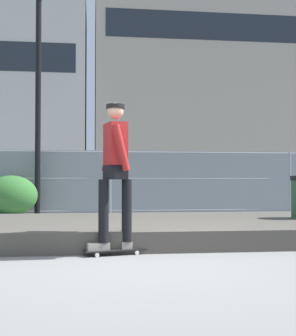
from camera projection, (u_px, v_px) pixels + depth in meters
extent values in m
plane|color=slate|center=(140.00, 264.00, 5.20)|extent=(120.00, 120.00, 0.00)
cube|color=#4C473F|center=(125.00, 229.00, 7.68)|extent=(10.89, 3.63, 0.28)
cube|color=black|center=(115.00, 250.00, 5.84)|extent=(0.82, 0.39, 0.02)
cylinder|color=silver|center=(132.00, 251.00, 6.02)|extent=(0.06, 0.04, 0.05)
cylinder|color=silver|center=(137.00, 253.00, 5.85)|extent=(0.06, 0.04, 0.05)
cylinder|color=silver|center=(93.00, 253.00, 5.83)|extent=(0.06, 0.04, 0.05)
cylinder|color=silver|center=(97.00, 255.00, 5.66)|extent=(0.06, 0.04, 0.05)
cube|color=#99999E|center=(134.00, 250.00, 5.94)|extent=(0.08, 0.15, 0.01)
cube|color=#99999E|center=(95.00, 252.00, 5.75)|extent=(0.08, 0.15, 0.01)
cube|color=gray|center=(132.00, 245.00, 5.92)|extent=(0.30, 0.17, 0.09)
cube|color=gray|center=(98.00, 247.00, 5.77)|extent=(0.30, 0.17, 0.09)
cylinder|color=black|center=(127.00, 210.00, 5.91)|extent=(0.13, 0.13, 0.80)
cylinder|color=black|center=(104.00, 211.00, 5.80)|extent=(0.13, 0.13, 0.80)
cube|color=black|center=(115.00, 172.00, 5.87)|extent=(0.32, 0.39, 0.18)
cube|color=maroon|center=(115.00, 144.00, 5.88)|extent=(0.31, 0.42, 0.54)
cylinder|color=maroon|center=(110.00, 150.00, 6.11)|extent=(0.25, 0.14, 0.58)
cylinder|color=maroon|center=(121.00, 148.00, 5.65)|extent=(0.25, 0.14, 0.58)
sphere|color=tan|center=(115.00, 111.00, 5.89)|extent=(0.21, 0.21, 0.21)
cylinder|color=black|center=(115.00, 107.00, 5.90)|extent=(0.24, 0.24, 0.05)
cylinder|color=gray|center=(110.00, 182.00, 13.69)|extent=(0.06, 0.06, 1.85)
cylinder|color=gray|center=(290.00, 182.00, 14.37)|extent=(0.06, 0.06, 1.85)
cylinder|color=gray|center=(110.00, 152.00, 13.72)|extent=(22.43, 0.04, 0.04)
cylinder|color=gray|center=(110.00, 178.00, 13.70)|extent=(22.43, 0.04, 0.04)
cylinder|color=gray|center=(110.00, 211.00, 13.67)|extent=(22.43, 0.04, 0.04)
cube|color=gray|center=(110.00, 182.00, 13.69)|extent=(22.43, 0.01, 1.85)
cylinder|color=black|center=(38.00, 106.00, 13.15)|extent=(0.16, 0.16, 6.16)
cube|color=black|center=(0.00, 189.00, 16.53)|extent=(4.53, 2.13, 0.70)
cylinder|color=black|center=(40.00, 197.00, 17.62)|extent=(0.66, 0.29, 0.64)
cylinder|color=black|center=(39.00, 199.00, 15.95)|extent=(0.66, 0.29, 0.64)
cube|color=navy|center=(147.00, 188.00, 17.00)|extent=(4.52, 2.12, 0.70)
cube|color=#23282D|center=(142.00, 170.00, 16.98)|extent=(2.31, 1.76, 0.64)
cylinder|color=black|center=(177.00, 197.00, 18.09)|extent=(0.66, 0.29, 0.64)
cylinder|color=black|center=(189.00, 198.00, 16.42)|extent=(0.66, 0.29, 0.64)
cylinder|color=black|center=(108.00, 197.00, 17.57)|extent=(0.66, 0.29, 0.64)
cylinder|color=black|center=(113.00, 199.00, 15.89)|extent=(0.66, 0.29, 0.64)
cube|color=#9E9384|center=(196.00, 75.00, 47.63)|extent=(20.69, 13.27, 23.85)
cube|color=#1E232B|center=(212.00, 26.00, 41.11)|extent=(19.04, 0.04, 2.50)
ellipsoid|color=#336B2D|center=(11.00, 196.00, 12.47)|extent=(1.41, 1.16, 1.09)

